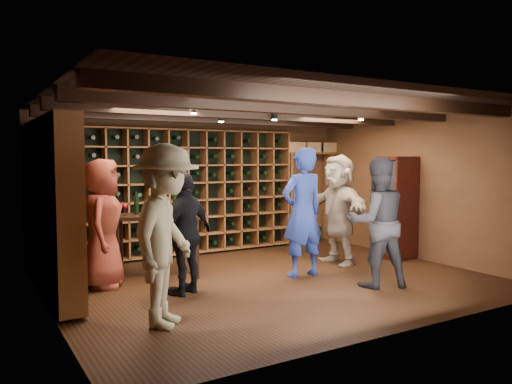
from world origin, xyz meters
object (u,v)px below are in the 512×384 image
display_cabinet (396,209)px  guest_beige (338,209)px  guest_khaki (166,235)px  guest_red_floral (102,224)px  guest_woman_black (186,233)px  man_grey_suit (377,222)px  man_blue_shirt (303,212)px  tasting_table (157,222)px

display_cabinet → guest_beige: (-1.17, 0.18, 0.05)m
guest_beige → guest_khaki: bearing=-64.5°
display_cabinet → guest_khaki: size_ratio=0.92×
guest_red_floral → guest_woman_black: (0.84, -0.87, -0.08)m
guest_woman_black → guest_red_floral: bearing=-72.1°
guest_red_floral → guest_beige: 3.76m
display_cabinet → man_grey_suit: (-1.67, -1.23, 0.03)m
display_cabinet → guest_woman_black: (-4.07, -0.26, -0.07)m
man_grey_suit → guest_beige: guest_beige is taller
guest_woman_black → display_cabinet: bearing=157.6°
display_cabinet → man_blue_shirt: size_ratio=0.92×
guest_khaki → tasting_table: (0.66, 2.13, -0.15)m
display_cabinet → guest_beige: 1.18m
guest_khaki → man_blue_shirt: bearing=-27.9°
man_blue_shirt → guest_beige: (1.03, 0.42, -0.05)m
man_blue_shirt → guest_khaki: size_ratio=1.00×
man_grey_suit → guest_khaki: guest_khaki is taller
man_blue_shirt → guest_khaki: guest_khaki is taller
tasting_table → man_blue_shirt: bearing=-9.0°
guest_khaki → tasting_table: size_ratio=1.40×
man_grey_suit → man_blue_shirt: bearing=-40.8°
man_blue_shirt → guest_red_floral: (-2.70, 0.86, -0.08)m
man_blue_shirt → guest_woman_black: bearing=1.0°
guest_woman_black → guest_beige: 2.93m
guest_woman_black → tasting_table: 1.09m
guest_beige → tasting_table: guest_beige is taller
display_cabinet → man_blue_shirt: man_blue_shirt is taller
guest_khaki → guest_red_floral: bearing=45.2°
guest_red_floral → man_grey_suit: bearing=-94.9°
guest_red_floral → guest_khaki: bearing=-149.5°
display_cabinet → man_grey_suit: man_grey_suit is taller
tasting_table → display_cabinet: bearing=9.7°
guest_beige → man_grey_suit: bearing=-16.7°
guest_woman_black → tasting_table: size_ratio=1.16×
man_blue_shirt → guest_red_floral: 2.84m
man_grey_suit → guest_beige: 1.50m
man_grey_suit → guest_woman_black: bearing=-1.2°
guest_red_floral → tasting_table: guest_red_floral is taller
guest_red_floral → guest_beige: (3.74, -0.44, 0.03)m
guest_red_floral → guest_beige: size_ratio=0.96×
guest_red_floral → guest_khaki: guest_khaki is taller
tasting_table → guest_khaki: bearing=-86.0°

